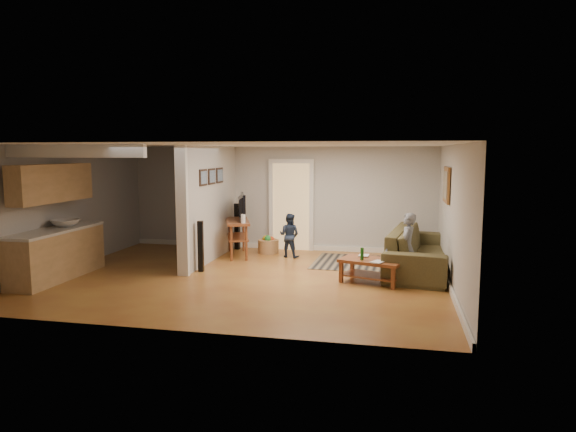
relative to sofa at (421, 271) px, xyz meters
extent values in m
plane|color=brown|center=(-3.30, -1.22, 0.00)|extent=(7.50, 7.50, 0.00)
cube|color=beige|center=(-3.30, 1.78, 1.25)|extent=(7.50, 0.04, 2.50)
cube|color=beige|center=(-7.05, -1.22, 1.25)|extent=(0.04, 6.00, 2.50)
cube|color=beige|center=(0.45, -1.22, 1.25)|extent=(0.04, 6.00, 2.50)
cube|color=white|center=(-3.30, -1.22, 2.50)|extent=(7.50, 6.00, 0.04)
cube|color=beige|center=(-4.50, 0.23, 1.25)|extent=(0.15, 3.10, 2.50)
cube|color=white|center=(-4.50, -1.32, 1.25)|extent=(0.22, 0.10, 2.50)
cube|color=white|center=(-3.30, 1.75, 0.06)|extent=(7.50, 0.04, 0.12)
cube|color=white|center=(0.42, -1.22, 0.06)|extent=(0.04, 6.00, 0.12)
cube|color=#D8B272|center=(-3.00, 1.72, 1.05)|extent=(0.90, 0.06, 2.10)
cube|color=#A47E4B|center=(-6.73, -2.02, 0.45)|extent=(0.60, 2.20, 0.90)
cube|color=beige|center=(-6.73, -2.02, 0.92)|extent=(0.64, 2.24, 0.05)
cube|color=#A47E4B|center=(-6.75, -2.02, 1.80)|extent=(0.35, 2.00, 0.70)
imported|color=silver|center=(-6.73, -1.72, 0.94)|extent=(0.54, 0.54, 0.19)
cube|color=black|center=(-4.42, -0.42, 1.85)|extent=(0.03, 0.40, 0.34)
cube|color=black|center=(-4.42, 0.08, 1.85)|extent=(0.03, 0.40, 0.34)
cube|color=black|center=(-4.42, 0.58, 1.85)|extent=(0.03, 0.40, 0.34)
cube|color=brown|center=(0.41, -0.22, 1.75)|extent=(0.04, 0.90, 0.68)
cube|color=black|center=(-1.05, 0.51, 0.01)|extent=(2.40, 1.79, 0.01)
imported|color=#403220|center=(0.00, 0.00, 0.00)|extent=(1.53, 3.03, 0.85)
cube|color=maroon|center=(-0.92, -1.13, 0.41)|extent=(1.26, 0.96, 0.06)
cube|color=silver|center=(-0.92, -1.13, 0.41)|extent=(0.78, 0.59, 0.02)
cube|color=maroon|center=(-0.92, -1.13, 0.14)|extent=(1.14, 0.85, 0.03)
cube|color=maroon|center=(-1.47, -1.22, 0.20)|extent=(0.08, 0.08, 0.41)
cube|color=maroon|center=(-0.54, -1.53, 0.20)|extent=(0.08, 0.08, 0.41)
cube|color=maroon|center=(-1.31, -0.73, 0.20)|extent=(0.08, 0.08, 0.41)
cube|color=maroon|center=(-0.38, -1.03, 0.20)|extent=(0.08, 0.08, 0.41)
imported|color=#26448D|center=(-0.67, -1.09, 0.44)|extent=(0.24, 0.24, 0.19)
cylinder|color=#145313|center=(-1.10, -1.22, 0.55)|extent=(0.06, 0.06, 0.22)
imported|color=#998C4C|center=(-1.18, -0.87, 0.44)|extent=(0.20, 0.26, 0.02)
imported|color=#66594C|center=(-0.89, -1.33, 0.44)|extent=(0.30, 0.33, 0.02)
cube|color=maroon|center=(-4.05, 0.73, 0.80)|extent=(0.91, 1.40, 0.05)
cube|color=maroon|center=(-4.05, 0.73, 0.44)|extent=(0.82, 1.28, 0.03)
cylinder|color=maroon|center=(-4.01, 0.14, 0.40)|extent=(0.05, 0.05, 0.81)
cylinder|color=maroon|center=(-4.40, 1.20, 0.40)|extent=(0.05, 0.05, 0.81)
cylinder|color=maroon|center=(-3.70, 0.25, 0.40)|extent=(0.05, 0.05, 0.81)
cylinder|color=maroon|center=(-4.09, 1.32, 0.40)|extent=(0.05, 0.05, 0.81)
imported|color=black|center=(-4.03, 0.73, 0.82)|extent=(0.49, 1.04, 0.61)
cylinder|color=white|center=(-3.78, 0.30, 0.92)|extent=(0.11, 0.11, 0.20)
cube|color=black|center=(-4.30, -0.93, 0.51)|extent=(0.11, 0.11, 1.02)
cube|color=black|center=(-4.30, 1.48, 0.57)|extent=(0.12, 0.12, 1.13)
cylinder|color=brown|center=(-3.44, 1.17, 0.16)|extent=(0.49, 0.49, 0.32)
sphere|color=#C33B18|center=(-3.37, 1.21, 0.32)|extent=(0.15, 0.15, 0.15)
sphere|color=#C19416|center=(-3.51, 1.19, 0.34)|extent=(0.15, 0.15, 0.15)
sphere|color=#238E38|center=(-3.44, 1.11, 0.36)|extent=(0.15, 0.15, 0.15)
imported|color=slate|center=(-0.30, -0.83, 0.00)|extent=(0.38, 0.51, 1.26)
imported|color=#1E283E|center=(-2.86, 0.82, 0.00)|extent=(0.55, 0.47, 1.00)
camera|label=1|loc=(-0.54, -10.38, 2.37)|focal=32.00mm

